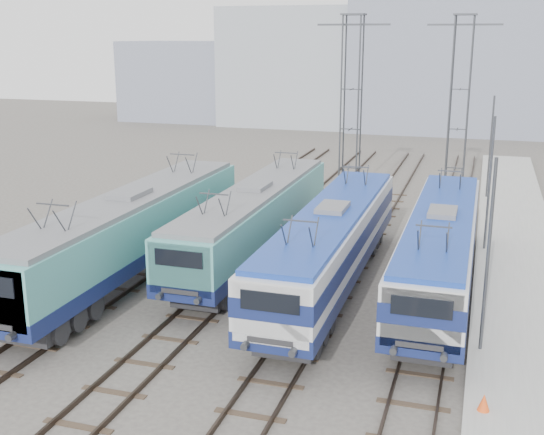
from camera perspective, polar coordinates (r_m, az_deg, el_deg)
The scene contains 15 objects.
ground at distance 24.78m, azimuth -3.76°, elevation -10.83°, with size 160.00×160.00×0.00m, color #514C47.
platform at distance 30.73m, azimuth 20.17°, elevation -6.21°, with size 4.00×70.00×0.30m, color #9E9E99.
locomotive_far_left at distance 31.25m, azimuth -11.88°, elevation -1.00°, with size 2.98×18.85×3.55m.
locomotive_center_left at distance 33.20m, azimuth -1.51°, elevation 0.02°, with size 2.79×17.60×3.31m.
locomotive_center_right at distance 29.26m, azimuth 4.96°, elevation -1.99°, with size 2.80×17.67×3.32m.
locomotive_far_right at distance 29.59m, azimuth 13.89°, elevation -2.28°, with size 2.73×17.27×3.25m.
catenary_tower_west at distance 43.72m, azimuth 6.64°, elevation 9.49°, with size 4.50×1.20×12.00m.
catenary_tower_east at distance 44.97m, azimuth 15.39°, elevation 9.21°, with size 4.50×1.20×12.00m.
mast_front at distance 23.90m, azimuth 17.59°, elevation -3.48°, with size 0.12×0.12×7.00m, color #3F4247.
mast_mid at distance 35.51m, azimuth 17.72°, elevation 2.46°, with size 0.12×0.12×7.00m, color #3F4247.
mast_rear at distance 47.32m, azimuth 17.78°, elevation 5.45°, with size 0.12×0.12×7.00m, color #3F4247.
safety_cone at distance 21.23m, azimuth 17.30°, elevation -14.56°, with size 0.36×0.36×0.51m, color #FA541A.
building_west at distance 85.75m, azimuth 2.45°, elevation 12.49°, with size 18.00×12.00×14.00m, color #99A1AA.
building_center at distance 82.88m, azimuth 14.92°, elevation 13.31°, with size 22.00×14.00×18.00m, color gray.
building_far_west at distance 91.32m, azimuth -7.50°, elevation 11.28°, with size 14.00×10.00×10.00m, color gray.
Camera 1 is at (8.17, -20.75, 10.80)m, focal length 45.00 mm.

